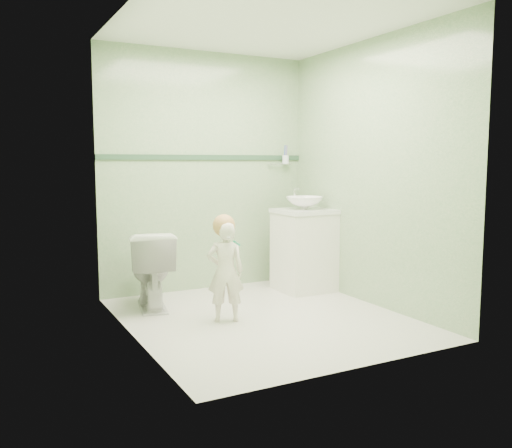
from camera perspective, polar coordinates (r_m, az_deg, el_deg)
ground at (r=4.60m, az=0.88°, el=-9.88°), size 2.50×2.50×0.00m
room_shell at (r=4.42m, az=0.91°, el=5.22°), size 2.50×2.54×2.40m
trim_stripe at (r=5.54m, az=-5.27°, el=7.01°), size 2.20×0.02×0.05m
vanity at (r=5.52m, az=5.09°, el=-2.88°), size 0.52×0.50×0.80m
counter at (r=5.47m, az=5.13°, el=1.36°), size 0.54×0.52×0.04m
basin at (r=5.46m, az=5.14°, el=2.23°), size 0.37×0.37×0.13m
faucet at (r=5.61m, az=4.12°, el=3.18°), size 0.03×0.13×0.18m
cup_holder at (r=5.89m, az=3.06°, el=6.79°), size 0.26×0.07×0.21m
toilet at (r=4.94m, az=-11.03°, el=-4.71°), size 0.51×0.75×0.70m
toddler at (r=4.43m, az=-3.24°, el=-5.05°), size 0.35×0.29×0.82m
hair_cap at (r=4.39m, az=-3.40°, el=-0.16°), size 0.18×0.18×0.18m
teal_toothbrush at (r=4.27m, az=-2.12°, el=-1.98°), size 0.11×0.14×0.08m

